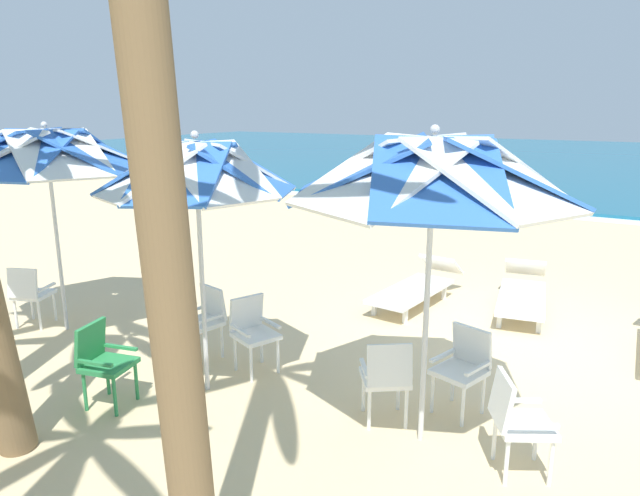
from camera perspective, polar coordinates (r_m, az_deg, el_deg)
ground_plane at (r=8.06m, az=18.52°, el=-8.47°), size 80.00×80.00×0.00m
sea at (r=35.33m, az=27.94°, el=7.61°), size 80.00×36.00×0.10m
surf_foam at (r=17.20m, az=25.07°, el=2.69°), size 80.00×0.70×0.01m
beach_umbrella_0 at (r=4.81m, az=11.14°, el=7.40°), size 2.47×2.47×2.83m
plastic_chair_0 at (r=5.14m, az=18.89°, el=-15.69°), size 0.62×0.60×0.87m
plastic_chair_1 at (r=5.59m, az=6.61°, el=-12.48°), size 0.62×0.63×0.87m
plastic_chair_2 at (r=5.94m, az=14.04°, el=-11.17°), size 0.55×0.57×0.87m
beach_umbrella_1 at (r=5.82m, az=-12.15°, el=7.45°), size 2.00×2.00×2.74m
plastic_chair_3 at (r=6.66m, az=-6.69°, el=-8.02°), size 0.60×0.58×0.87m
plastic_chair_4 at (r=6.28m, az=-20.74°, el=-10.25°), size 0.55×0.52×0.87m
plastic_chair_5 at (r=7.10m, az=-11.34°, el=-6.78°), size 0.53×0.56×0.87m
beach_umbrella_2 at (r=8.16m, az=-25.44°, el=8.57°), size 2.57×2.57×2.78m
plastic_chair_6 at (r=8.82m, az=-26.83°, el=-3.92°), size 0.57×0.59×0.87m
sun_lounger_1 at (r=9.08m, az=19.45°, el=-4.14°), size 0.95×2.22×0.62m
sun_lounger_2 at (r=8.97m, az=9.63°, el=-3.72°), size 0.87×2.20×0.62m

